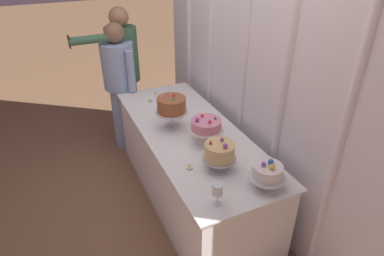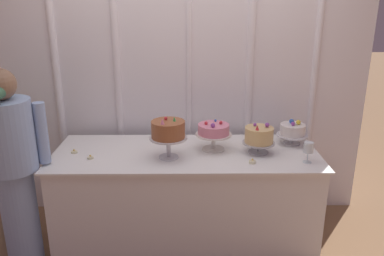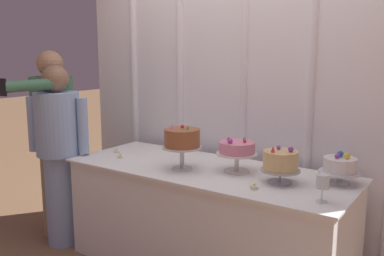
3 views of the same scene
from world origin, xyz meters
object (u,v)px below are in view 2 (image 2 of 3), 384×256
object	(u,v)px
cake_display_rightmost	(293,131)
tealight_near_right	(252,162)
cake_display_midright	(259,136)
tealight_far_left	(74,152)
cake_display_leftmost	(168,131)
guest_man_dark_suit	(12,165)
wine_glass	(308,148)
tealight_near_left	(90,158)
cake_display_midleft	(214,131)
cake_table	(186,195)

from	to	relation	value
cake_display_rightmost	tealight_near_right	xyz separation A→B (m)	(-0.39, -0.40, -0.10)
cake_display_midright	tealight_far_left	xyz separation A→B (m)	(-1.43, 0.01, -0.13)
cake_display_leftmost	guest_man_dark_suit	size ratio (longest dim) A/B	0.22
cake_display_rightmost	wine_glass	distance (m)	0.39
cake_display_rightmost	tealight_near_left	bearing A→B (deg)	-169.09
cake_display_midright	tealight_near_right	xyz separation A→B (m)	(-0.08, -0.20, -0.13)
cake_display_leftmost	tealight_near_left	size ratio (longest dim) A/B	7.17
guest_man_dark_suit	tealight_near_right	bearing A→B (deg)	3.01
wine_glass	tealight_near_left	bearing A→B (deg)	177.12
cake_display_midleft	wine_glass	xyz separation A→B (m)	(0.67, -0.26, -0.04)
wine_glass	cake_display_rightmost	bearing A→B (deg)	92.40
cake_table	wine_glass	bearing A→B (deg)	-13.58
cake_table	cake_display_rightmost	xyz separation A→B (m)	(0.88, 0.17, 0.49)
cake_display_leftmost	guest_man_dark_suit	world-z (taller)	guest_man_dark_suit
cake_display_midright	tealight_near_left	size ratio (longest dim) A/B	5.39
cake_display_midleft	cake_display_rightmost	distance (m)	0.67
wine_glass	cake_display_midleft	bearing A→B (deg)	159.21
cake_display_rightmost	wine_glass	xyz separation A→B (m)	(0.02, -0.39, 0.00)
cake_display_leftmost	cake_display_rightmost	world-z (taller)	cake_display_leftmost
cake_table	tealight_near_right	size ratio (longest dim) A/B	41.05
cake_display_midright	guest_man_dark_suit	size ratio (longest dim) A/B	0.17
cake_display_midright	tealight_near_left	distance (m)	1.29
tealight_near_left	tealight_near_right	world-z (taller)	tealight_near_right
tealight_near_left	tealight_near_right	bearing A→B (deg)	-4.45
cake_table	cake_display_leftmost	xyz separation A→B (m)	(-0.13, -0.12, 0.59)
tealight_far_left	cake_display_midright	bearing A→B (deg)	-0.29
cake_display_leftmost	cake_display_midright	bearing A→B (deg)	7.90
tealight_near_left	guest_man_dark_suit	size ratio (longest dim) A/B	0.03
tealight_near_left	tealight_near_right	size ratio (longest dim) A/B	0.92
guest_man_dark_suit	cake_table	bearing A→B (deg)	14.64
cake_table	cake_display_rightmost	size ratio (longest dim) A/B	8.14
cake_display_rightmost	tealight_near_left	size ratio (longest dim) A/B	5.49
cake_table	tealight_far_left	world-z (taller)	tealight_far_left
cake_display_midright	tealight_far_left	bearing A→B (deg)	179.71
cake_table	guest_man_dark_suit	distance (m)	1.32
cake_table	guest_man_dark_suit	bearing A→B (deg)	-165.36
cake_display_leftmost	cake_display_midright	world-z (taller)	cake_display_leftmost
tealight_far_left	cake_display_rightmost	bearing A→B (deg)	6.17
cake_table	tealight_far_left	xyz separation A→B (m)	(-0.87, -0.02, 0.39)
wine_glass	guest_man_dark_suit	xyz separation A→B (m)	(-2.11, -0.10, -0.08)
cake_display_leftmost	tealight_near_right	world-z (taller)	cake_display_leftmost
cake_display_leftmost	tealight_near_right	bearing A→B (deg)	-9.95
tealight_far_left	cake_table	bearing A→B (deg)	1.11
cake_table	guest_man_dark_suit	world-z (taller)	guest_man_dark_suit
cake_table	cake_display_leftmost	world-z (taller)	cake_display_leftmost
wine_glass	tealight_near_left	size ratio (longest dim) A/B	3.38
wine_glass	tealight_near_right	world-z (taller)	wine_glass
tealight_far_left	tealight_near_left	bearing A→B (deg)	-37.43
cake_table	cake_display_rightmost	bearing A→B (deg)	11.10
cake_display_midleft	guest_man_dark_suit	size ratio (longest dim) A/B	0.19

